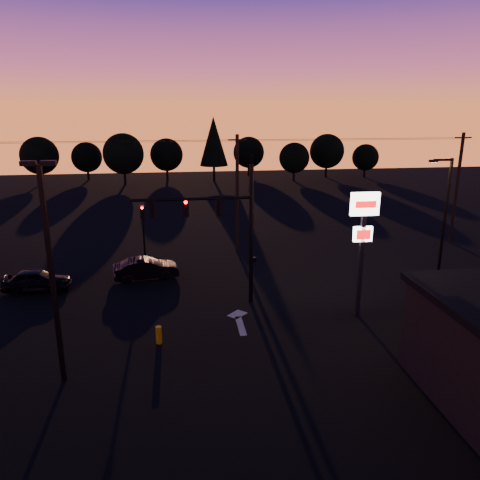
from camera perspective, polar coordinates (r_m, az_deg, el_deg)
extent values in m
plane|color=black|center=(23.85, -0.79, -11.56)|extent=(120.00, 120.00, 0.00)
cube|color=beige|center=(24.78, 0.09, -10.41)|extent=(0.35, 2.20, 0.01)
cube|color=beige|center=(26.03, -0.33, -9.04)|extent=(1.20, 1.20, 0.01)
cylinder|color=black|center=(26.25, 1.37, 0.49)|extent=(0.24, 0.24, 8.00)
cylinder|color=black|center=(25.44, 1.44, 9.63)|extent=(0.14, 0.52, 0.76)
cylinder|color=black|center=(25.45, -5.87, 4.99)|extent=(6.50, 0.16, 0.16)
cube|color=black|center=(25.63, -2.59, 4.00)|extent=(0.32, 0.22, 0.95)
sphere|color=black|center=(25.43, -2.57, 4.71)|extent=(0.18, 0.18, 0.18)
sphere|color=black|center=(25.49, -2.56, 4.05)|extent=(0.18, 0.18, 0.18)
sphere|color=black|center=(25.56, -2.56, 3.39)|extent=(0.18, 0.18, 0.18)
cube|color=black|center=(25.54, -6.62, 3.87)|extent=(0.32, 0.22, 0.95)
sphere|color=#FF0705|center=(25.34, -6.64, 4.58)|extent=(0.18, 0.18, 0.18)
sphere|color=black|center=(25.40, -6.62, 3.91)|extent=(0.18, 0.18, 0.18)
sphere|color=black|center=(25.47, -6.60, 3.25)|extent=(0.18, 0.18, 0.18)
cube|color=black|center=(25.57, -10.66, 3.71)|extent=(0.32, 0.22, 0.95)
sphere|color=black|center=(25.38, -10.72, 4.42)|extent=(0.18, 0.18, 0.18)
sphere|color=black|center=(25.44, -10.68, 3.76)|extent=(0.18, 0.18, 0.18)
sphere|color=black|center=(25.50, -10.65, 3.10)|extent=(0.18, 0.18, 0.18)
cube|color=black|center=(26.69, 1.73, -2.39)|extent=(0.22, 0.18, 0.28)
cylinder|color=black|center=(33.86, -11.61, -0.10)|extent=(0.14, 0.14, 3.60)
cube|color=black|center=(33.34, -11.81, 3.36)|extent=(0.30, 0.20, 0.90)
sphere|color=#FF0705|center=(33.16, -11.86, 3.86)|extent=(0.18, 0.18, 0.18)
sphere|color=black|center=(33.22, -11.83, 3.38)|extent=(0.18, 0.18, 0.18)
sphere|color=black|center=(33.28, -11.80, 2.91)|extent=(0.18, 0.18, 0.18)
cube|color=black|center=(19.78, -21.91, -4.54)|extent=(0.18, 0.18, 9.00)
cube|color=black|center=(18.85, -24.40, 8.52)|extent=(0.55, 0.30, 0.18)
cube|color=black|center=(18.67, -22.33, 8.69)|extent=(0.55, 0.30, 0.18)
cube|color=black|center=(25.63, 14.50, -2.31)|extent=(0.22, 0.22, 6.40)
cube|color=white|center=(24.87, 14.99, 4.27)|extent=(1.50, 0.25, 1.20)
cube|color=red|center=(24.74, 15.11, 4.20)|extent=(1.10, 0.02, 0.35)
cube|color=white|center=(25.23, 14.72, 0.71)|extent=(1.00, 0.22, 0.80)
cube|color=red|center=(25.12, 14.83, 0.63)|extent=(0.75, 0.02, 0.50)
cylinder|color=black|center=(31.98, 23.64, 1.97)|extent=(0.20, 0.20, 8.00)
cylinder|color=black|center=(31.03, 23.50, 8.94)|extent=(1.20, 0.14, 0.14)
cube|color=black|center=(30.73, 22.52, 8.90)|extent=(0.50, 0.22, 0.14)
plane|color=#FFB759|center=(30.74, 22.50, 8.75)|extent=(0.35, 0.35, 0.00)
cylinder|color=black|center=(35.86, -0.34, 5.57)|extent=(0.26, 0.26, 9.00)
cube|color=black|center=(35.34, -0.35, 12.12)|extent=(1.40, 0.10, 0.10)
cylinder|color=black|center=(42.09, 24.89, 5.66)|extent=(0.26, 0.26, 9.00)
cube|color=black|center=(41.65, 25.56, 11.20)|extent=(1.40, 0.10, 0.10)
cylinder|color=black|center=(34.75, -15.41, 11.41)|extent=(18.00, 0.02, 0.02)
cylinder|color=black|center=(35.34, -15.29, 11.57)|extent=(18.00, 0.02, 0.02)
cylinder|color=black|center=(35.93, -15.16, 11.56)|extent=(18.00, 0.02, 0.02)
cylinder|color=black|center=(37.00, 14.04, 11.76)|extent=(18.00, 0.02, 0.02)
cylinder|color=black|center=(37.56, 13.71, 11.92)|extent=(18.00, 0.02, 0.02)
cylinder|color=black|center=(38.12, 13.38, 11.92)|extent=(18.00, 0.02, 0.02)
cube|color=black|center=(23.06, 23.53, -10.14)|extent=(2.20, 0.05, 1.60)
cylinder|color=#C29C07|center=(23.28, -9.87, -11.34)|extent=(0.29, 0.29, 0.88)
cylinder|color=black|center=(74.31, -22.98, 6.95)|extent=(0.36, 0.36, 1.62)
sphere|color=black|center=(73.93, -23.26, 9.43)|extent=(5.36, 5.36, 5.36)
cylinder|color=black|center=(75.90, -18.00, 7.51)|extent=(0.36, 0.36, 1.38)
sphere|color=black|center=(75.57, -18.18, 9.57)|extent=(4.54, 4.54, 4.54)
cylinder|color=black|center=(70.12, -13.84, 7.33)|extent=(0.36, 0.36, 1.75)
sphere|color=black|center=(69.69, -14.04, 10.17)|extent=(5.77, 5.78, 5.78)
cylinder|color=black|center=(73.70, -8.85, 7.91)|extent=(0.36, 0.36, 1.50)
sphere|color=black|center=(73.34, -8.95, 10.23)|extent=(4.95, 4.95, 4.95)
cylinder|color=black|center=(70.87, -3.18, 8.11)|extent=(0.36, 0.36, 2.38)
cone|color=black|center=(70.36, -3.24, 11.94)|extent=(4.18, 4.18, 7.12)
cylinder|color=black|center=(76.54, 1.05, 8.40)|extent=(0.36, 0.36, 1.50)
sphere|color=black|center=(76.19, 1.06, 10.64)|extent=(4.95, 4.95, 4.95)
cylinder|color=black|center=(71.90, 6.56, 7.75)|extent=(0.36, 0.36, 1.38)
sphere|color=black|center=(71.56, 6.63, 9.92)|extent=(4.54, 4.54, 4.54)
cylinder|color=black|center=(76.39, 10.43, 8.17)|extent=(0.36, 0.36, 1.62)
sphere|color=black|center=(76.02, 10.55, 10.60)|extent=(5.36, 5.36, 5.36)
cylinder|color=black|center=(77.56, 14.91, 7.88)|extent=(0.36, 0.36, 1.25)
sphere|color=black|center=(77.26, 15.04, 9.71)|extent=(4.12, 4.12, 4.12)
imported|color=black|center=(31.47, -23.52, -4.55)|extent=(4.07, 1.70, 1.38)
imported|color=black|center=(31.53, -11.39, -3.43)|extent=(4.39, 2.14, 1.39)
imported|color=black|center=(25.55, 27.16, -9.61)|extent=(3.43, 5.82, 1.52)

